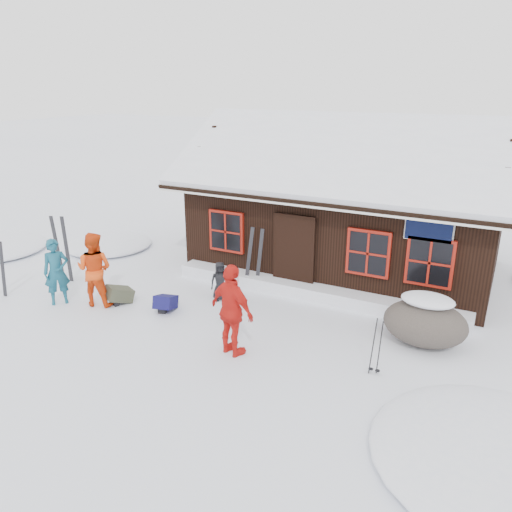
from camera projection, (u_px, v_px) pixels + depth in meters
The scene contains 14 objects.
ground at pixel (214, 321), 11.41m from camera, with size 120.00×120.00×0.00m, color white.
mountain_hut at pixel (349, 214), 14.40m from camera, with size 8.90×6.09×4.42m.
snow_drift at pixel (312, 291), 12.58m from camera, with size 7.60×0.60×0.35m, color white.
snow_mounds at pixel (312, 305), 12.25m from camera, with size 20.60×13.20×0.48m.
skier_teal at pixel (56, 272), 12.07m from camera, with size 0.60×0.39×1.64m, color #155167.
skier_orange_left at pixel (94, 269), 11.99m from camera, with size 0.89×0.69×1.83m, color #E84510.
skier_orange_right at pixel (232, 311), 9.73m from camera, with size 1.11×0.46×1.90m, color red.
skier_crouched at pixel (220, 281), 12.38m from camera, with size 0.48×0.32×0.99m, color black.
boulder at pixel (425, 322), 10.25m from camera, with size 1.70×1.27×0.99m.
ski_pair_mid at pixel (62, 250), 13.50m from camera, with size 0.51×0.14×1.86m.
ski_pair_right at pixel (254, 259), 13.04m from camera, with size 0.55×0.21×1.70m.
ski_poles at pixel (376, 348), 9.17m from camera, with size 0.21×0.10×1.17m.
backpack_blue at pixel (166, 305), 11.86m from camera, with size 0.43×0.56×0.31m, color #121046.
backpack_olive at pixel (119, 297), 12.29m from camera, with size 0.45×0.59×0.32m, color #3A3D2B.
Camera 1 is at (5.62, -8.67, 5.16)m, focal length 35.00 mm.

